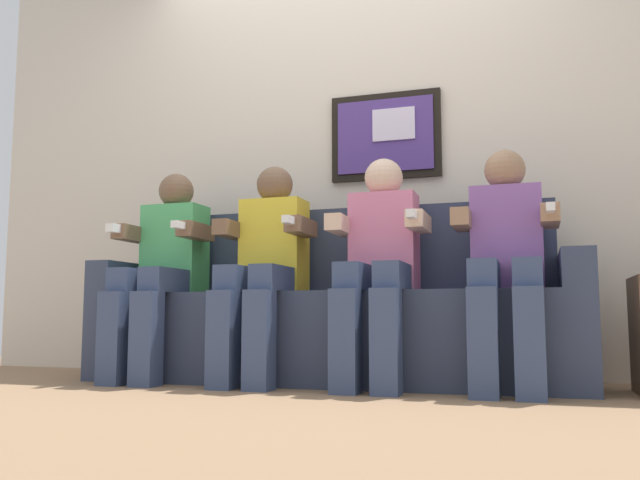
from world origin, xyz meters
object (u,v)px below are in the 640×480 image
object	(u,v)px
person_leftmost	(163,264)
person_right_center	(379,258)
person_rightmost	(506,254)
person_left_center	(265,261)
couch	(331,320)

from	to	relation	value
person_leftmost	person_right_center	world-z (taller)	same
person_rightmost	person_left_center	bearing A→B (deg)	180.00
person_leftmost	person_rightmost	xyz separation A→B (m)	(1.75, 0.00, -0.00)
person_right_center	couch	bearing A→B (deg)	149.97
couch	person_right_center	distance (m)	0.45
couch	person_right_center	xyz separation A→B (m)	(0.29, -0.17, 0.29)
person_left_center	person_rightmost	size ratio (longest dim) A/B	1.00
person_left_center	person_right_center	world-z (taller)	same
couch	person_right_center	size ratio (longest dim) A/B	2.23
couch	person_rightmost	bearing A→B (deg)	-10.92
person_leftmost	person_left_center	bearing A→B (deg)	0.05
couch	person_right_center	bearing A→B (deg)	-30.03
person_leftmost	person_rightmost	distance (m)	1.75
couch	person_left_center	distance (m)	0.45
couch	person_leftmost	xyz separation A→B (m)	(-0.87, -0.17, 0.29)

